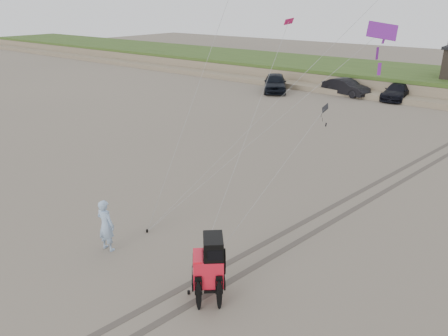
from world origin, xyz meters
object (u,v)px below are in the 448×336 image
Objects in this scene: jeep at (208,274)px; truck_a at (275,83)px; truck_c at (397,92)px; truck_b at (346,87)px; man at (106,225)px.

truck_a is at bearing 166.68° from jeep.
truck_a is 1.16× the size of jeep.
truck_c is 32.57m from jeep.
truck_c is at bearing -62.79° from truck_b.
man is at bearing -129.97° from jeep.
man is (-4.66, -0.17, 0.14)m from jeep.
truck_a is 30.51m from man.
truck_b is 2.37× the size of man.
jeep is (9.39, -31.09, 0.07)m from truck_b.
truck_c is at bearing -12.61° from truck_a.
truck_a reaches higher than jeep.
truck_c is at bearing -96.26° from man.
truck_a is 6.72m from truck_b.
truck_b is 0.95× the size of truck_c.
truck_b is at bearing -88.16° from man.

